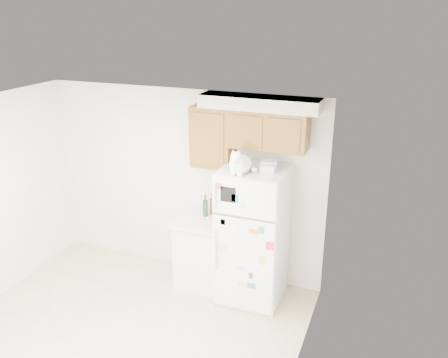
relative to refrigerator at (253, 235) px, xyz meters
The scene contains 9 objects.
ground_plane 2.12m from the refrigerator, 124.27° to the right, with size 3.80×4.00×0.01m, color beige.
room_shell 1.86m from the refrigerator, 125.53° to the right, with size 3.84×4.04×2.52m.
refrigerator is the anchor object (origin of this frame).
base_counter 0.79m from the refrigerator, behind, with size 0.64×0.64×0.92m.
cat 0.99m from the refrigerator, 116.88° to the right, with size 0.31×0.45×0.32m.
storage_box_back 0.91m from the refrigerator, 18.46° to the left, with size 0.18×0.13×0.10m, color white.
storage_box_front 0.91m from the refrigerator, 20.95° to the right, with size 0.15×0.11×0.09m, color white.
bottle_green 0.74m from the refrigerator, 166.15° to the left, with size 0.07×0.07×0.29m, color #19381E, non-canonical shape.
bottle_amber 0.72m from the refrigerator, 157.75° to the left, with size 0.07×0.07×0.29m, color #593814, non-canonical shape.
Camera 1 is at (2.61, -3.32, 3.49)m, focal length 38.00 mm.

